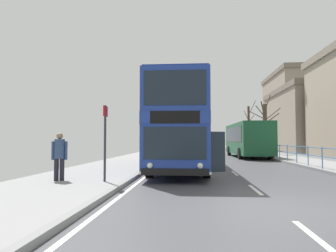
# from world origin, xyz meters

# --- Properties ---
(ground) EXTENTS (15.80, 140.00, 0.20)m
(ground) POSITION_xyz_m (-0.72, -0.00, 0.04)
(ground) COLOR #424247
(double_decker_bus_main) EXTENTS (3.24, 11.37, 4.28)m
(double_decker_bus_main) POSITION_xyz_m (-2.59, 8.98, 2.25)
(double_decker_bus_main) COLOR navy
(double_decker_bus_main) RESTS_ON ground
(background_bus_far_lane) EXTENTS (2.91, 10.08, 3.05)m
(background_bus_far_lane) POSITION_xyz_m (3.00, 21.43, 1.67)
(background_bus_far_lane) COLOR #19512D
(background_bus_far_lane) RESTS_ON ground
(pedestrian_railing_far_kerb) EXTENTS (0.05, 34.21, 1.08)m
(pedestrian_railing_far_kerb) POSITION_xyz_m (4.45, 16.18, 0.86)
(pedestrian_railing_far_kerb) COLOR #386BA8
(pedestrian_railing_far_kerb) RESTS_ON ground
(pedestrian_with_backpack) EXTENTS (0.55, 0.58, 1.67)m
(pedestrian_with_backpack) POSITION_xyz_m (-6.61, 3.17, 1.10)
(pedestrian_with_backpack) COLOR black
(pedestrian_with_backpack) RESTS_ON ground
(bus_stop_sign_near) EXTENTS (0.08, 0.44, 2.61)m
(bus_stop_sign_near) POSITION_xyz_m (-4.96, 3.07, 1.75)
(bus_stop_sign_near) COLOR #2D2D33
(bus_stop_sign_near) RESTS_ON ground
(bare_tree_far_00) EXTENTS (1.49, 2.26, 6.73)m
(bare_tree_far_00) POSITION_xyz_m (5.38, 33.98, 3.22)
(bare_tree_far_00) COLOR #423328
(bare_tree_far_00) RESTS_ON ground
(bare_tree_far_01) EXTENTS (3.04, 2.33, 6.23)m
(bare_tree_far_01) POSITION_xyz_m (5.41, 24.91, 2.89)
(bare_tree_far_01) COLOR #4C3D2D
(bare_tree_far_01) RESTS_ON ground
(background_building_00) EXTENTS (10.07, 15.71, 13.24)m
(background_building_00) POSITION_xyz_m (16.77, 47.76, 6.65)
(background_building_00) COLOR gray
(background_building_00) RESTS_ON ground
(background_building_02) EXTENTS (8.41, 15.49, 8.54)m
(background_building_02) POSITION_xyz_m (13.58, 35.72, 4.30)
(background_building_02) COLOR gray
(background_building_02) RESTS_ON ground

